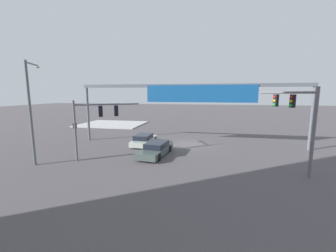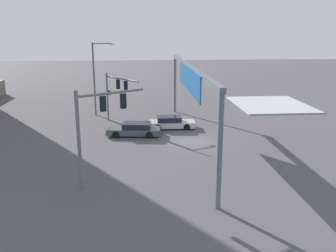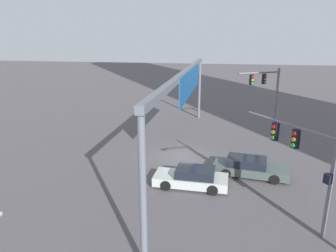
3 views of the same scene
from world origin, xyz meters
The scene contains 8 objects.
ground_plane centered at (0.00, 0.00, 0.00)m, with size 177.95×177.95×0.00m, color #4F4B4F.
sidewalk_corner centered at (15.40, -12.47, 0.07)m, with size 11.22×9.10×0.15m, color #B2B4B6.
traffic_signal_near_corner centered at (-8.40, 7.21, 4.24)m, with size 2.70×4.01×6.12m.
traffic_signal_opposite_side centered at (7.46, 7.00, 3.63)m, with size 4.82×3.49×5.13m.
streetlamp_curved_arm centered at (11.48, 9.33, 4.75)m, with size 1.20×2.51×8.17m.
overhead_sign_gantry centered at (-0.37, 0.44, 5.69)m, with size 24.84×0.43×6.71m.
sedan_car_approaching centered at (4.83, 1.47, 0.57)m, with size 1.99×4.57×1.21m.
sedan_car_waiting_far centered at (2.53, 5.06, 0.58)m, with size 2.45×5.06×1.21m.
Camera 1 is at (-2.27, 23.48, 5.67)m, focal length 22.52 mm.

